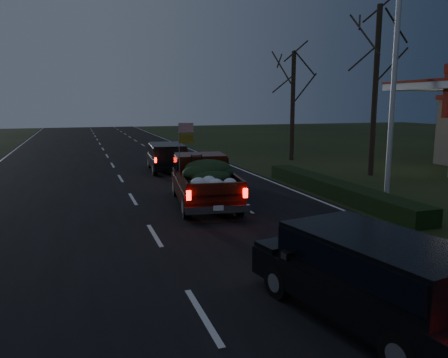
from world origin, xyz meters
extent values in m
plane|color=black|center=(0.00, 0.00, 0.00)|extent=(120.00, 120.00, 0.00)
cube|color=black|center=(0.00, 0.00, 0.01)|extent=(14.00, 120.00, 0.02)
cube|color=black|center=(7.80, 3.00, 0.30)|extent=(1.00, 10.00, 0.60)
cylinder|color=silver|center=(9.50, 2.00, 4.50)|extent=(0.20, 0.20, 9.00)
cylinder|color=black|center=(12.50, 7.00, 4.25)|extent=(0.28, 0.28, 8.50)
cylinder|color=black|center=(11.50, 14.00, 3.50)|extent=(0.28, 0.28, 7.00)
cube|color=#3E1108|center=(2.41, 3.32, 0.59)|extent=(2.57, 5.14, 0.54)
cube|color=#3E1108|center=(2.52, 4.21, 1.33)|extent=(2.01, 1.79, 0.89)
cube|color=black|center=(2.52, 4.21, 1.43)|extent=(2.09, 1.71, 0.54)
cube|color=#3E1108|center=(2.25, 2.05, 0.89)|extent=(2.15, 2.97, 0.06)
ellipsoid|color=black|center=(2.36, 2.53, 1.33)|extent=(1.79, 1.96, 0.59)
cylinder|color=gray|center=(1.53, 3.43, 2.02)|extent=(0.03, 0.03, 1.98)
cube|color=red|center=(1.79, 3.40, 2.84)|extent=(0.51, 0.08, 0.34)
cube|color=gold|center=(1.79, 3.40, 2.45)|extent=(0.51, 0.08, 0.34)
cube|color=black|center=(2.68, 11.79, 0.55)|extent=(2.09, 4.41, 0.54)
cube|color=black|center=(2.66, 11.57, 1.16)|extent=(1.90, 3.24, 0.72)
cube|color=black|center=(2.66, 11.57, 1.24)|extent=(1.98, 3.16, 0.43)
cube|color=black|center=(2.63, -5.98, 0.56)|extent=(2.59, 4.62, 0.54)
cube|color=black|center=(2.68, -6.20, 1.18)|extent=(2.27, 3.44, 0.73)
cube|color=black|center=(2.68, -6.20, 1.25)|extent=(2.34, 3.36, 0.44)
cube|color=black|center=(1.43, -5.33, 1.07)|extent=(0.13, 0.21, 0.15)
camera|label=1|loc=(-1.92, -11.90, 3.70)|focal=35.00mm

